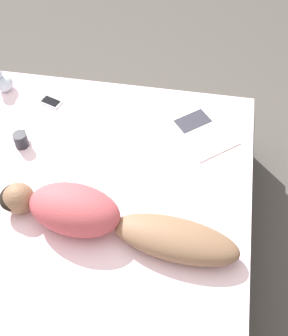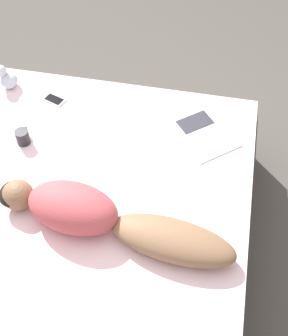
{
  "view_description": "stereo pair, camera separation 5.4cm",
  "coord_description": "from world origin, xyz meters",
  "px_view_note": "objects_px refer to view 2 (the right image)",
  "views": [
    {
      "loc": [
        -1.47,
        -0.67,
        2.7
      ],
      "look_at": [
        0.17,
        -0.4,
        0.59
      ],
      "focal_mm": 50.0,
      "sensor_mm": 36.0,
      "label": 1
    },
    {
      "loc": [
        -1.46,
        -0.72,
        2.7
      ],
      "look_at": [
        0.17,
        -0.4,
        0.59
      ],
      "focal_mm": 50.0,
      "sensor_mm": 36.0,
      "label": 2
    }
  ],
  "objects_px": {
    "person": "(101,218)",
    "open_magazine": "(203,132)",
    "coffee_mug": "(23,137)",
    "cell_phone": "(54,100)"
  },
  "relations": [
    {
      "from": "person",
      "to": "open_magazine",
      "type": "height_order",
      "value": "person"
    },
    {
      "from": "person",
      "to": "coffee_mug",
      "type": "distance_m",
      "value": 0.8
    },
    {
      "from": "coffee_mug",
      "to": "cell_phone",
      "type": "xyz_separation_m",
      "value": [
        0.39,
        -0.07,
        -0.05
      ]
    },
    {
      "from": "cell_phone",
      "to": "person",
      "type": "bearing_deg",
      "value": -128.31
    },
    {
      "from": "coffee_mug",
      "to": "cell_phone",
      "type": "bearing_deg",
      "value": -9.58
    },
    {
      "from": "open_magazine",
      "to": "cell_phone",
      "type": "distance_m",
      "value": 1.01
    },
    {
      "from": "open_magazine",
      "to": "cell_phone",
      "type": "height_order",
      "value": "same"
    },
    {
      "from": "open_magazine",
      "to": "person",
      "type": "bearing_deg",
      "value": 110.8
    },
    {
      "from": "person",
      "to": "cell_phone",
      "type": "relative_size",
      "value": 8.1
    },
    {
      "from": "coffee_mug",
      "to": "cell_phone",
      "type": "relative_size",
      "value": 0.72
    }
  ]
}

